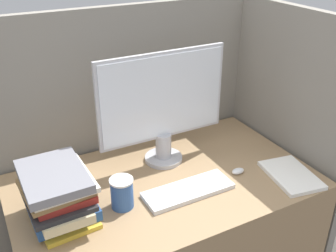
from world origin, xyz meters
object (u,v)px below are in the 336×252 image
monitor (163,107)px  mouse (238,171)px  keyboard (188,190)px  book_stack (59,195)px  coffee_cup (122,193)px

monitor → mouse: bearing=-47.2°
keyboard → book_stack: 0.52m
mouse → keyboard: bearing=-176.3°
monitor → keyboard: bearing=-95.5°
monitor → coffee_cup: bearing=-142.3°
keyboard → book_stack: book_stack is taller
book_stack → coffee_cup: bearing=-9.3°
coffee_cup → monitor: bearing=37.7°
keyboard → coffee_cup: coffee_cup is taller
keyboard → mouse: size_ratio=6.35×
mouse → coffee_cup: 0.55m
monitor → mouse: 0.44m
mouse → book_stack: book_stack is taller
book_stack → monitor: bearing=20.1°
mouse → coffee_cup: bearing=177.1°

